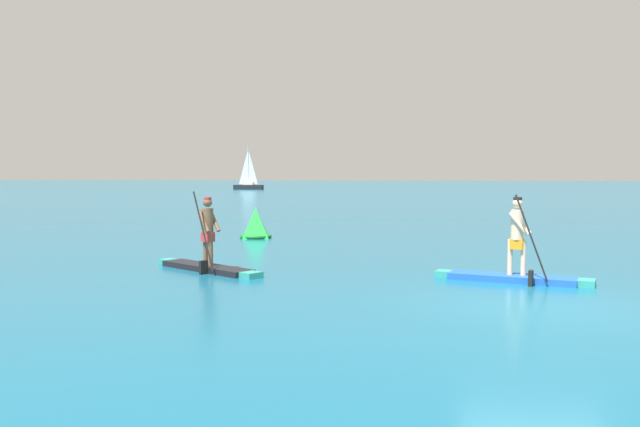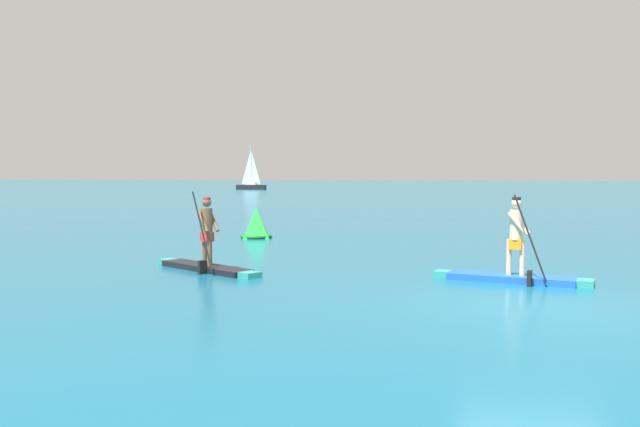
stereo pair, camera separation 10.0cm
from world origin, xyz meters
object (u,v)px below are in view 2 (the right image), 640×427
race_marker_buoy (256,225)px  sailboat_left_horizon (251,183)px  paddleboarder_mid_center (513,266)px  paddleboarder_near_left (207,257)px

race_marker_buoy → sailboat_left_horizon: bearing=104.3°
paddleboarder_mid_center → sailboat_left_horizon: sailboat_left_horizon is taller
race_marker_buoy → paddleboarder_mid_center: bearing=-48.5°
paddleboarder_mid_center → race_marker_buoy: size_ratio=2.55×
paddleboarder_near_left → race_marker_buoy: (-0.76, 7.99, 0.14)m
paddleboarder_mid_center → sailboat_left_horizon: size_ratio=0.49×
paddleboarder_mid_center → sailboat_left_horizon: bearing=125.3°
race_marker_buoy → sailboat_left_horizon: size_ratio=0.19×
paddleboarder_near_left → race_marker_buoy: size_ratio=2.44×
paddleboarder_mid_center → sailboat_left_horizon: (-25.87, 80.45, 0.67)m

